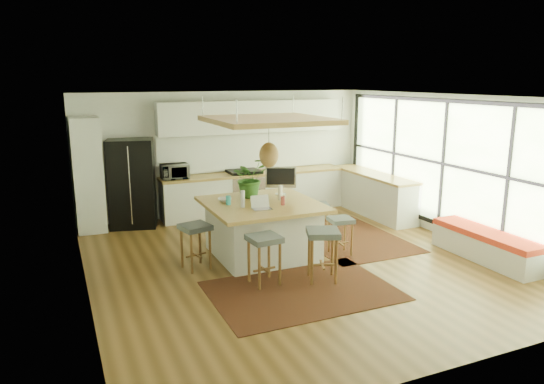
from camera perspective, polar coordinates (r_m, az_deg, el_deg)
name	(u,v)px	position (r m, az deg, el deg)	size (l,w,h in m)	color
floor	(295,261)	(8.45, 2.63, -7.87)	(7.00, 7.00, 0.00)	#533817
ceiling	(297,97)	(7.91, 2.83, 10.76)	(7.00, 7.00, 0.00)	white
wall_back	(226,153)	(11.26, -5.21, 4.43)	(6.50, 6.50, 0.00)	silver
wall_front	(454,248)	(5.28, 19.93, -5.99)	(6.50, 6.50, 0.00)	silver
wall_left	(80,202)	(7.27, -20.91, -1.02)	(7.00, 7.00, 0.00)	silver
wall_right	(453,168)	(9.93, 19.81, 2.59)	(7.00, 7.00, 0.00)	silver
window_wall	(452,165)	(9.90, 19.70, 2.87)	(0.10, 6.20, 2.60)	black
pantry	(88,175)	(10.44, -20.15, 1.78)	(0.55, 0.60, 2.25)	silver
back_counter_base	(255,193)	(11.32, -1.97, -0.16)	(4.20, 0.60, 0.88)	silver
back_counter_top	(255,173)	(11.23, -1.98, 2.12)	(4.24, 0.64, 0.05)	olive
backsplash	(250,152)	(11.43, -2.56, 4.60)	(4.20, 0.02, 0.80)	white
upper_cabinets	(252,117)	(11.19, -2.30, 8.54)	(4.20, 0.34, 0.70)	silver
range	(244,192)	(11.22, -3.15, 0.02)	(0.76, 0.62, 1.00)	#A5A5AA
right_counter_base	(373,195)	(11.42, 11.44, -0.30)	(0.60, 2.50, 0.88)	silver
right_counter_top	(374,174)	(11.33, 11.54, 1.96)	(0.64, 2.54, 0.05)	olive
window_bench	(485,245)	(9.16, 23.05, -5.60)	(0.52, 2.00, 0.50)	silver
ceiling_panel	(269,137)	(8.19, -0.36, 6.29)	(1.86, 1.86, 0.80)	olive
rug_near	(302,291)	(7.34, 3.44, -11.11)	(2.60, 1.80, 0.01)	black
rug_right	(347,238)	(9.74, 8.54, -5.13)	(1.80, 2.60, 0.01)	black
fridge	(132,182)	(10.55, -15.61, 1.10)	(0.89, 0.70, 1.80)	black
island	(262,229)	(8.59, -1.13, -4.23)	(1.85, 1.85, 0.93)	olive
stool_near_left	(264,261)	(7.44, -0.88, -7.87)	(0.44, 0.44, 0.75)	#404747
stool_near_right	(322,258)	(7.61, 5.74, -7.45)	(0.47, 0.47, 0.79)	#404747
stool_right_front	(340,235)	(8.73, 7.76, -4.81)	(0.39, 0.39, 0.65)	#404747
stool_right_back	(317,220)	(9.54, 5.15, -3.22)	(0.41, 0.41, 0.68)	#404747
stool_left_side	(196,247)	(8.12, -8.64, -6.20)	(0.43, 0.43, 0.73)	#404747
laptop	(262,202)	(8.00, -1.14, -1.15)	(0.30, 0.32, 0.23)	#A5A5AA
monitor	(281,181)	(8.98, 1.00, 1.31)	(0.56, 0.20, 0.52)	#A5A5AA
microwave	(175,170)	(10.65, -11.00, 2.48)	(0.56, 0.31, 0.38)	#A5A5AA
island_plant	(250,182)	(8.83, -2.54, 1.17)	(0.63, 0.70, 0.54)	#1E4C19
island_bowl	(225,200)	(8.57, -5.36, -0.89)	(0.24, 0.24, 0.06)	white
island_bottle_0	(229,199)	(8.34, -4.90, -0.80)	(0.07, 0.07, 0.19)	#2EB6BB
island_bottle_1	(243,201)	(8.16, -3.34, -1.08)	(0.07, 0.07, 0.19)	silver
island_bottle_2	(283,200)	(8.27, 1.25, -0.87)	(0.07, 0.07, 0.19)	maroon
island_bottle_3	(280,195)	(8.62, 0.87, -0.31)	(0.07, 0.07, 0.19)	white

